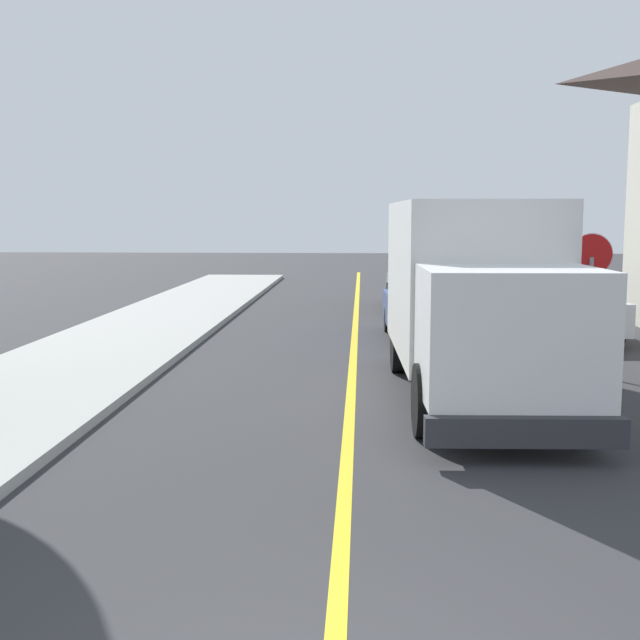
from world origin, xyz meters
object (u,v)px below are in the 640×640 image
object	(u,v)px
box_truck	(474,289)
parked_van_across	(566,305)
parked_car_near	(426,307)
parked_car_mid	(415,284)
stop_sign	(591,276)

from	to	relation	value
box_truck	parked_van_across	xyz separation A→B (m)	(3.20, 6.71, -0.97)
parked_car_near	parked_car_mid	world-z (taller)	same
parked_car_near	stop_sign	xyz separation A→B (m)	(2.71, -4.02, 1.06)
parked_van_across	stop_sign	world-z (taller)	stop_sign
parked_car_near	parked_van_across	xyz separation A→B (m)	(3.49, 0.76, 0.00)
box_truck	parked_van_across	bearing A→B (deg)	64.53
parked_car_mid	parked_car_near	bearing A→B (deg)	-91.30
stop_sign	box_truck	bearing A→B (deg)	-141.39
parked_car_mid	parked_van_across	distance (m)	6.60
parked_car_mid	parked_van_across	bearing A→B (deg)	-59.55
box_truck	parked_van_across	distance (m)	7.50
parked_car_mid	stop_sign	distance (m)	10.83
parked_car_near	stop_sign	size ratio (longest dim) A/B	1.68
parked_van_across	stop_sign	xyz separation A→B (m)	(-0.78, -4.78, 1.06)
parked_car_near	stop_sign	distance (m)	4.96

